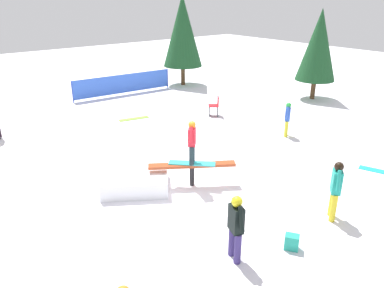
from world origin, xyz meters
The scene contains 14 objects.
ground_plane centered at (0.00, 0.00, 0.00)m, with size 60.00×60.00×0.00m, color white.
rail_feature centered at (0.00, 0.00, 0.58)m, with size 2.21×1.58×0.67m.
snow_kicker_ramp centered at (-1.35, 0.88, 0.23)m, with size 1.80×1.50×0.47m, color white.
main_rider_on_rail centered at (0.00, 0.00, 1.29)m, with size 1.13×1.12×1.26m.
bystander_black centered at (-1.32, -3.06, 0.83)m, with size 0.32×0.67×1.48m.
bystander_blue centered at (5.33, 0.86, 0.74)m, with size 0.51×0.41×1.32m.
bystander_teal centered at (1.61, -3.46, 0.85)m, with size 0.55×0.46×1.51m.
loose_snowboard_cyan centered at (5.10, -3.00, 0.01)m, with size 1.29×0.28×0.02m, color #1BB5C5.
loose_snowboard_lime centered at (1.79, 6.33, 0.01)m, with size 1.33×0.28×0.02m, color #8ED73D.
folding_chair centered at (4.89, 4.50, 0.41)m, with size 0.62×0.62×0.88m.
backpack_on_snow centered at (-0.13, -3.59, 0.17)m, with size 0.30×0.22×0.34m, color teal.
safety_fence centered at (3.53, 10.33, 0.60)m, with size 5.59×0.42×1.10m.
pine_tree_near centered at (7.49, 10.23, 3.12)m, with size 2.25×2.25×5.12m.
pine_tree_far centered at (10.82, 3.48, 2.72)m, with size 1.97×1.97×4.48m.
Camera 1 is at (-5.95, -7.45, 5.14)m, focal length 35.00 mm.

